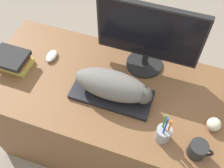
% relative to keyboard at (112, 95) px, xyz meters
% --- Properties ---
extents(desk, '(1.47, 0.68, 0.75)m').
position_rel_keyboard_xyz_m(desk, '(-0.02, 0.05, -0.39)').
color(desk, brown).
rests_on(desk, ground_plane).
extents(keyboard, '(0.43, 0.19, 0.02)m').
position_rel_keyboard_xyz_m(keyboard, '(0.00, 0.00, 0.00)').
color(keyboard, black).
rests_on(keyboard, desk).
extents(cat, '(0.41, 0.15, 0.15)m').
position_rel_keyboard_xyz_m(cat, '(0.01, 0.00, 0.09)').
color(cat, '#66605B').
rests_on(cat, keyboard).
extents(monitor, '(0.55, 0.21, 0.42)m').
position_rel_keyboard_xyz_m(monitor, '(0.11, 0.27, 0.22)').
color(monitor, black).
rests_on(monitor, desk).
extents(computer_mouse, '(0.06, 0.10, 0.03)m').
position_rel_keyboard_xyz_m(computer_mouse, '(-0.43, 0.14, 0.00)').
color(computer_mouse, silver).
rests_on(computer_mouse, desk).
extents(coffee_mug, '(0.11, 0.08, 0.09)m').
position_rel_keyboard_xyz_m(coffee_mug, '(0.48, -0.17, 0.03)').
color(coffee_mug, black).
rests_on(coffee_mug, desk).
extents(pen_cup, '(0.07, 0.07, 0.22)m').
position_rel_keyboard_xyz_m(pen_cup, '(0.31, -0.15, 0.04)').
color(pen_cup, '#939399').
rests_on(pen_cup, desk).
extents(baseball, '(0.07, 0.07, 0.07)m').
position_rel_keyboard_xyz_m(baseball, '(0.53, -0.01, 0.02)').
color(baseball, beige).
rests_on(baseball, desk).
extents(book_stack, '(0.21, 0.16, 0.09)m').
position_rel_keyboard_xyz_m(book_stack, '(-0.61, 0.01, 0.04)').
color(book_stack, '#CCC14C').
rests_on(book_stack, desk).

